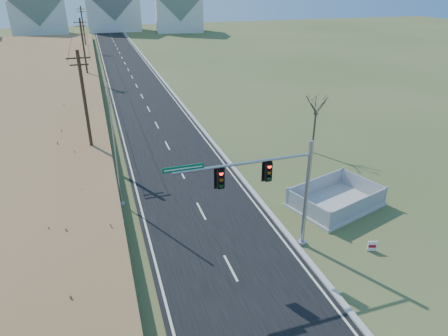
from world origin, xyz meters
TOP-DOWN VIEW (x-y plane):
  - ground at (0.00, 0.00)m, footprint 260.00×260.00m
  - road at (0.00, 50.00)m, footprint 8.00×180.00m
  - curb at (4.15, 50.00)m, footprint 0.30×180.00m
  - utility_pole_near at (-6.50, 15.00)m, footprint 1.80×0.26m
  - utility_pole_mid at (-6.50, 45.00)m, footprint 1.80×0.26m
  - utility_pole_far at (-6.50, 75.00)m, footprint 1.80×0.26m
  - condo_nnw at (-18.00, 108.00)m, footprint 14.93×11.17m
  - condo_n at (2.00, 112.00)m, footprint 15.27×10.20m
  - condo_ne at (20.00, 104.00)m, footprint 14.12×10.51m
  - traffic_signal_mast at (2.77, -1.18)m, footprint 7.97×0.54m
  - fence_enclosure at (8.76, 2.00)m, footprint 6.70×5.50m
  - open_sign at (8.00, -2.97)m, footprint 0.50×0.21m
  - flagpole at (-4.86, 6.53)m, footprint 0.37×0.37m
  - bare_tree at (11.86, 10.67)m, footprint 2.06×2.06m

SIDE VIEW (x-z plane):
  - ground at x=0.00m, z-range 0.00..0.00m
  - road at x=0.00m, z-range 0.00..0.06m
  - curb at x=4.15m, z-range 0.00..0.18m
  - fence_enclosure at x=8.76m, z-range -0.39..0.93m
  - open_sign at x=8.00m, z-range 0.02..0.65m
  - flagpole at x=-4.86m, z-range -0.83..7.41m
  - traffic_signal_mast at x=2.77m, z-range 0.81..7.15m
  - bare_tree at x=11.86m, z-range 1.67..7.12m
  - utility_pole_near at x=-6.50m, z-range 0.18..9.18m
  - utility_pole_mid at x=-6.50m, z-range 0.18..9.18m
  - utility_pole_far at x=-6.50m, z-range 0.18..9.18m
  - condo_ne at x=20.00m, z-range -1.42..15.10m
  - condo_nnw at x=-18.00m, z-range -1.58..15.45m
  - condo_n at x=2.00m, z-range -1.66..16.88m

